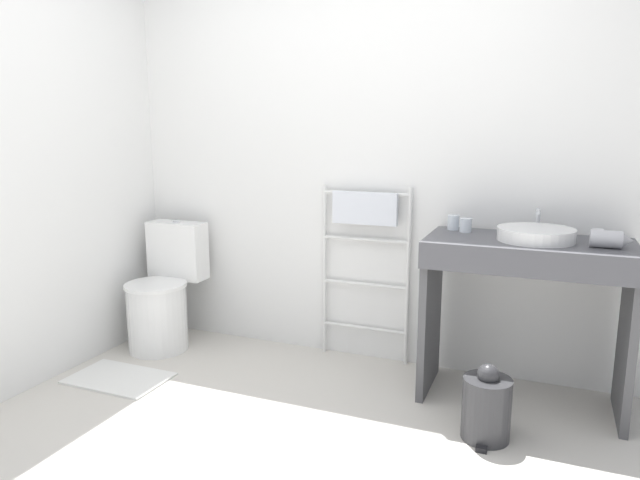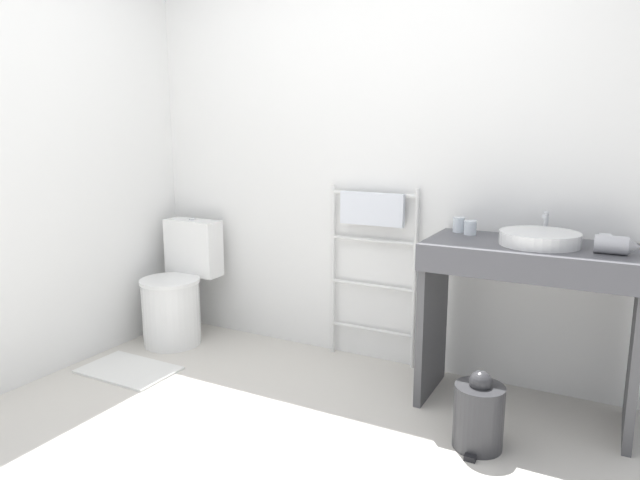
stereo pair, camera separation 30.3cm
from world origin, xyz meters
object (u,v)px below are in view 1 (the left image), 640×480
(sink_basin, at_px, (536,234))
(cup_near_edge, at_px, (466,225))
(hair_dryer, at_px, (608,239))
(trash_bin, at_px, (486,406))
(towel_radiator, at_px, (365,235))
(cup_near_wall, at_px, (453,222))
(toilet, at_px, (163,298))

(sink_basin, xyz_separation_m, cup_near_edge, (-0.36, 0.13, 0.00))
(hair_dryer, bearing_deg, trash_bin, -140.05)
(towel_radiator, bearing_deg, cup_near_wall, -7.82)
(towel_radiator, bearing_deg, toilet, -167.27)
(towel_radiator, relative_size, sink_basin, 2.91)
(sink_basin, relative_size, trash_bin, 1.02)
(sink_basin, bearing_deg, cup_near_edge, 160.87)
(toilet, distance_m, hair_dryer, 2.66)
(towel_radiator, relative_size, cup_near_wall, 13.48)
(toilet, xyz_separation_m, towel_radiator, (1.30, 0.29, 0.46))
(cup_near_edge, height_order, hair_dryer, hair_dryer)
(cup_near_edge, relative_size, trash_bin, 0.20)
(sink_basin, distance_m, cup_near_wall, 0.47)
(hair_dryer, height_order, trash_bin, hair_dryer)
(sink_basin, height_order, trash_bin, sink_basin)
(toilet, bearing_deg, cup_near_wall, 6.81)
(cup_near_edge, bearing_deg, hair_dryer, -14.06)
(toilet, distance_m, trash_bin, 2.16)
(hair_dryer, bearing_deg, cup_near_edge, 165.94)
(toilet, xyz_separation_m, trash_bin, (2.12, -0.40, -0.17))
(toilet, bearing_deg, sink_basin, 1.07)
(sink_basin, height_order, hair_dryer, hair_dryer)
(sink_basin, xyz_separation_m, cup_near_wall, (-0.44, 0.18, 0.01))
(sink_basin, xyz_separation_m, hair_dryer, (0.32, -0.05, 0.01))
(towel_radiator, height_order, trash_bin, towel_radiator)
(toilet, height_order, cup_near_edge, cup_near_edge)
(sink_basin, height_order, cup_near_wall, cup_near_wall)
(cup_near_wall, bearing_deg, sink_basin, -21.98)
(toilet, distance_m, cup_near_wall, 1.94)
(toilet, relative_size, trash_bin, 2.24)
(sink_basin, distance_m, hair_dryer, 0.32)
(towel_radiator, xyz_separation_m, sink_basin, (0.98, -0.25, 0.12))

